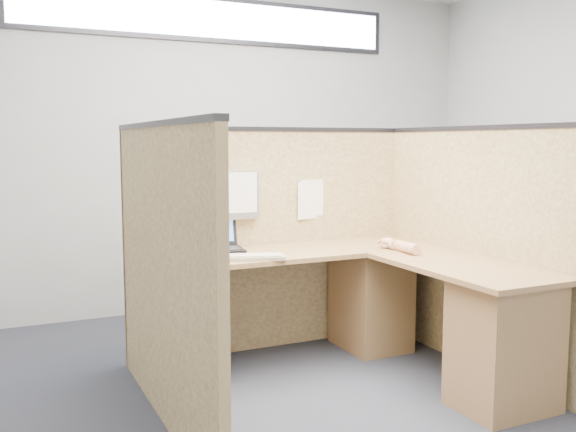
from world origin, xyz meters
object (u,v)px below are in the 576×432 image
l_desk (348,312)px  mouse (387,245)px  keyboard (249,257)px  laptop (211,241)px

l_desk → mouse: 0.58m
keyboard → mouse: (0.98, -0.01, 0.01)m
laptop → keyboard: (0.10, -0.41, -0.05)m
laptop → keyboard: bearing=-69.7°
laptop → mouse: 1.16m
mouse → laptop: bearing=158.6°
laptop → keyboard: size_ratio=0.84×
l_desk → mouse: (0.41, 0.19, 0.36)m
laptop → mouse: laptop is taller
l_desk → keyboard: size_ratio=4.27×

